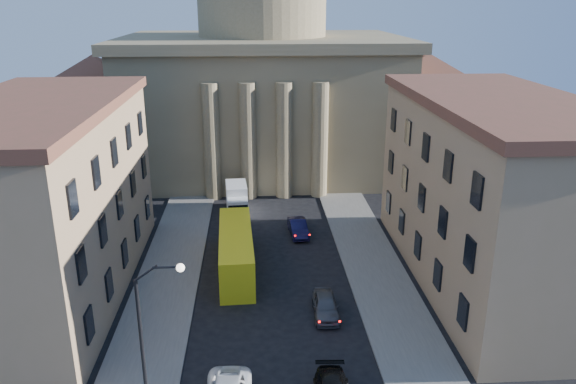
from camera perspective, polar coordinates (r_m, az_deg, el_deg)
name	(u,v)px	position (r m, az deg, el deg)	size (l,w,h in m)	color
sidewalk_left	(158,313)	(42.31, -13.07, -11.87)	(5.00, 60.00, 0.15)	#5D5A55
sidewalk_right	(391,305)	(42.86, 10.42, -11.24)	(5.00, 60.00, 0.15)	#5D5A55
church	(263,77)	(73.92, -2.55, 11.57)	(68.02, 28.76, 36.60)	#776749
building_left	(42,201)	(45.01, -23.71, -0.80)	(11.60, 26.60, 14.70)	#A17F5E
building_right	(493,191)	(46.04, 20.12, 0.08)	(11.60, 26.60, 14.70)	#A17F5E
street_lamp	(150,326)	(30.97, -13.82, -13.06)	(2.62, 0.44, 8.83)	black
car_right_far	(325,306)	(40.90, 3.82, -11.44)	(1.76, 4.38, 1.49)	#49494E
car_right_distant	(298,228)	(53.77, 1.03, -3.64)	(1.56, 4.46, 1.47)	black
city_bus	(236,250)	(46.92, -5.31, -5.85)	(3.20, 11.85, 3.31)	yellow
box_truck	(237,200)	(59.30, -5.22, -0.82)	(2.46, 5.49, 2.94)	white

